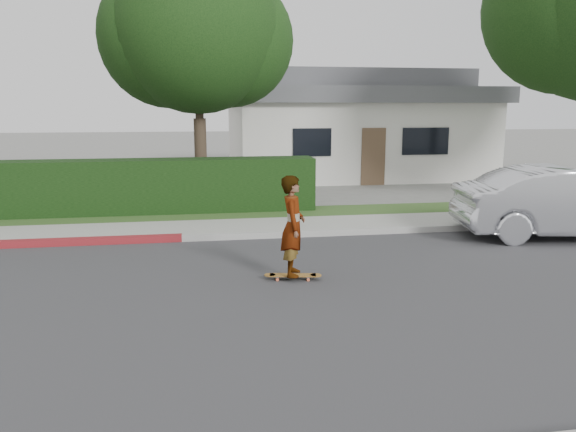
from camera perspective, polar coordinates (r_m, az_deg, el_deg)
The scene contains 11 objects.
ground at distance 8.48m, azimuth -18.13°, elevation -9.17°, with size 120.00×120.00×0.00m, color slate.
road at distance 8.48m, azimuth -18.13°, elevation -9.13°, with size 60.00×8.00×0.01m, color #2D2D30.
curb_far at distance 12.37m, azimuth -15.36°, elevation -2.34°, with size 60.00×0.20×0.15m, color #9E9E99.
sidewalk_far at distance 13.25m, azimuth -14.97°, elevation -1.51°, with size 60.00×1.60×0.12m, color gray.
planting_strip at distance 14.81m, azimuth -14.40°, elevation -0.22°, with size 60.00×1.60×0.10m, color #2D4C1E.
hedge at distance 15.83m, azimuth -25.22°, elevation 2.35°, with size 15.00×1.00×1.50m, color black.
tree_center at distance 17.19m, azimuth -9.27°, elevation 17.75°, with size 5.66×4.84×7.44m.
house at distance 24.80m, azimuth 6.29°, elevation 9.22°, with size 10.60×8.60×4.30m.
skateboard at distance 9.41m, azimuth 0.50°, elevation -6.06°, with size 0.97×0.36×0.09m.
skateboarder at distance 9.20m, azimuth 0.51°, elevation -1.01°, with size 0.61×0.40×1.67m, color white.
car_silver at distance 13.72m, azimuth 26.60°, elevation 1.20°, with size 1.66×4.77×1.57m, color silver.
Camera 1 is at (1.34, -7.88, 2.85)m, focal length 35.00 mm.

